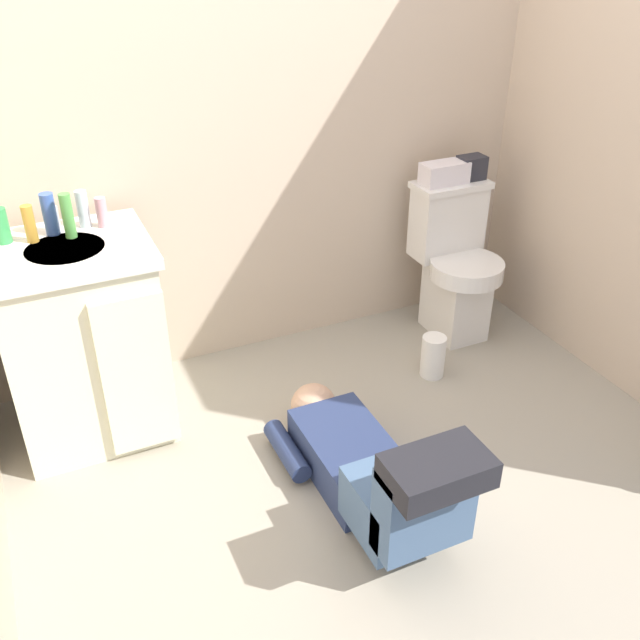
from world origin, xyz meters
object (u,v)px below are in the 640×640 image
at_px(person_plumber, 372,470).
at_px(bottle_pink, 102,212).
at_px(vanity_cabinet, 84,341).
at_px(bottle_clear, 83,209).
at_px(tissue_box, 444,173).
at_px(toilet, 454,263).
at_px(bottle_green, 68,216).
at_px(bottle_amber, 30,224).
at_px(faucet, 56,219).
at_px(soap_dispenser, 1,225).
at_px(toiletry_bag, 471,168).
at_px(bottle_blue, 50,214).
at_px(paper_towel_roll, 433,356).

bearing_deg(person_plumber, bottle_pink, 122.93).
height_order(vanity_cabinet, bottle_clear, bottle_clear).
xyz_separation_m(tissue_box, bottle_clear, (-1.61, 0.01, 0.09)).
bearing_deg(toilet, bottle_green, 179.50).
height_order(vanity_cabinet, bottle_amber, bottle_amber).
distance_m(toilet, bottle_amber, 1.92).
xyz_separation_m(vanity_cabinet, faucet, (-0.00, 0.15, 0.45)).
xyz_separation_m(tissue_box, bottle_pink, (-1.55, -0.03, 0.08)).
bearing_deg(bottle_pink, soap_dispenser, 179.76).
xyz_separation_m(person_plumber, toiletry_bag, (1.05, 1.02, 0.63)).
height_order(vanity_cabinet, tissue_box, tissue_box).
height_order(toiletry_bag, bottle_blue, bottle_blue).
distance_m(soap_dispenser, bottle_blue, 0.17).
distance_m(faucet, paper_towel_roll, 1.70).
bearing_deg(toilet, paper_towel_roll, -133.20).
bearing_deg(person_plumber, vanity_cabinet, 132.70).
bearing_deg(soap_dispenser, toiletry_bag, 0.68).
height_order(bottle_amber, paper_towel_roll, bottle_amber).
distance_m(faucet, bottle_pink, 0.16).
distance_m(vanity_cabinet, bottle_pink, 0.50).
relative_size(vanity_cabinet, bottle_blue, 5.21).
bearing_deg(bottle_amber, bottle_green, -7.05).
bearing_deg(vanity_cabinet, tissue_box, 5.03).
bearing_deg(bottle_green, faucet, 117.83).
xyz_separation_m(faucet, paper_towel_roll, (1.46, -0.41, -0.77)).
xyz_separation_m(vanity_cabinet, person_plumber, (0.81, -0.87, -0.24)).
distance_m(toilet, person_plumber, 1.34).
relative_size(toilet, faucet, 7.50).
bearing_deg(soap_dispenser, paper_towel_roll, -13.17).
relative_size(bottle_pink, paper_towel_roll, 0.57).
distance_m(soap_dispenser, bottle_green, 0.23).
xyz_separation_m(vanity_cabinet, bottle_green, (0.03, 0.07, 0.48)).
height_order(soap_dispenser, bottle_amber, soap_dispenser).
relative_size(vanity_cabinet, bottle_green, 4.92).
bearing_deg(bottle_blue, toilet, -2.30).
xyz_separation_m(toilet, toiletry_bag, (0.10, 0.09, 0.44)).
xyz_separation_m(bottle_green, bottle_pink, (0.13, 0.05, -0.03)).
xyz_separation_m(vanity_cabinet, toiletry_bag, (1.86, 0.15, 0.39)).
height_order(bottle_amber, bottle_green, bottle_green).
bearing_deg(bottle_blue, person_plumber, -50.46).
bearing_deg(bottle_pink, toilet, -2.32).
xyz_separation_m(faucet, soap_dispenser, (-0.19, -0.02, 0.02)).
relative_size(person_plumber, toiletry_bag, 8.59).
distance_m(bottle_blue, paper_towel_roll, 1.72).
bearing_deg(bottle_amber, paper_towel_roll, -12.73).
xyz_separation_m(vanity_cabinet, tissue_box, (1.71, 0.15, 0.38)).
bearing_deg(faucet, soap_dispenser, -173.99).
height_order(toilet, soap_dispenser, soap_dispenser).
distance_m(tissue_box, bottle_pink, 1.55).
height_order(faucet, paper_towel_roll, faucet).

